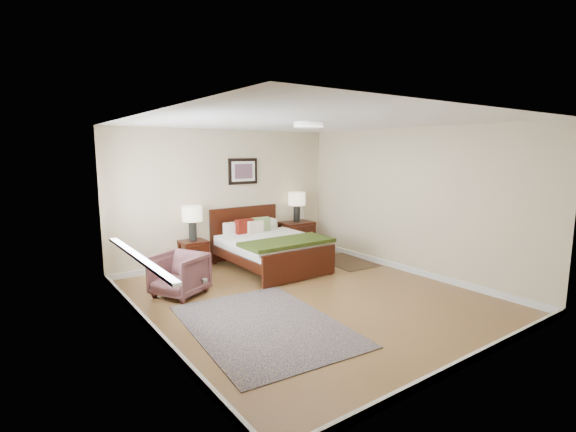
# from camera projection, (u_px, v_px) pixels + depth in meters

# --- Properties ---
(floor) EXTENTS (5.00, 5.00, 0.00)m
(floor) POSITION_uv_depth(u_px,v_px,m) (307.00, 297.00, 6.09)
(floor) COLOR olive
(floor) RESTS_ON ground
(back_wall) EXTENTS (4.50, 0.04, 2.50)m
(back_wall) POSITION_uv_depth(u_px,v_px,m) (227.00, 197.00, 7.91)
(back_wall) COLOR #C5AF8E
(back_wall) RESTS_ON ground
(front_wall) EXTENTS (4.50, 0.04, 2.50)m
(front_wall) POSITION_uv_depth(u_px,v_px,m) (474.00, 243.00, 3.88)
(front_wall) COLOR #C5AF8E
(front_wall) RESTS_ON ground
(left_wall) EXTENTS (0.04, 5.00, 2.50)m
(left_wall) POSITION_uv_depth(u_px,v_px,m) (148.00, 229.00, 4.61)
(left_wall) COLOR #C5AF8E
(left_wall) RESTS_ON ground
(right_wall) EXTENTS (0.04, 5.00, 2.50)m
(right_wall) POSITION_uv_depth(u_px,v_px,m) (410.00, 201.00, 7.18)
(right_wall) COLOR #C5AF8E
(right_wall) RESTS_ON ground
(ceiling) EXTENTS (4.50, 5.00, 0.02)m
(ceiling) POSITION_uv_depth(u_px,v_px,m) (309.00, 122.00, 5.70)
(ceiling) COLOR white
(ceiling) RESTS_ON back_wall
(window) EXTENTS (0.11, 2.72, 1.32)m
(window) POSITION_uv_depth(u_px,v_px,m) (134.00, 210.00, 5.18)
(window) COLOR silver
(window) RESTS_ON left_wall
(door) EXTENTS (0.06, 1.00, 2.18)m
(door) POSITION_uv_depth(u_px,v_px,m) (221.00, 285.00, 3.24)
(door) COLOR silver
(door) RESTS_ON ground
(ceil_fixture) EXTENTS (0.44, 0.44, 0.08)m
(ceil_fixture) POSITION_uv_depth(u_px,v_px,m) (309.00, 124.00, 5.71)
(ceil_fixture) COLOR white
(ceil_fixture) RESTS_ON ceiling
(bed) EXTENTS (1.57, 1.88, 1.02)m
(bed) POSITION_uv_depth(u_px,v_px,m) (269.00, 243.00, 7.48)
(bed) COLOR #350E07
(bed) RESTS_ON ground
(wall_art) EXTENTS (0.62, 0.05, 0.50)m
(wall_art) POSITION_uv_depth(u_px,v_px,m) (243.00, 171.00, 8.01)
(wall_art) COLOR black
(wall_art) RESTS_ON back_wall
(nightstand_left) EXTENTS (0.45, 0.40, 0.53)m
(nightstand_left) POSITION_uv_depth(u_px,v_px,m) (194.00, 247.00, 7.38)
(nightstand_left) COLOR #350E07
(nightstand_left) RESTS_ON ground
(nightstand_right) EXTENTS (0.65, 0.49, 0.65)m
(nightstand_right) POSITION_uv_depth(u_px,v_px,m) (297.00, 234.00, 8.70)
(nightstand_right) COLOR #350E07
(nightstand_right) RESTS_ON ground
(lamp_left) EXTENTS (0.35, 0.35, 0.61)m
(lamp_left) POSITION_uv_depth(u_px,v_px,m) (192.00, 217.00, 7.31)
(lamp_left) COLOR black
(lamp_left) RESTS_ON nightstand_left
(lamp_right) EXTENTS (0.35, 0.35, 0.61)m
(lamp_right) POSITION_uv_depth(u_px,v_px,m) (297.00, 201.00, 8.60)
(lamp_right) COLOR black
(lamp_right) RESTS_ON nightstand_right
(armchair) EXTENTS (0.92, 0.91, 0.63)m
(armchair) POSITION_uv_depth(u_px,v_px,m) (179.00, 274.00, 6.11)
(armchair) COLOR brown
(armchair) RESTS_ON ground
(rug_persian) EXTENTS (1.86, 2.49, 0.01)m
(rug_persian) POSITION_uv_depth(u_px,v_px,m) (264.00, 325.00, 5.07)
(rug_persian) COLOR #0B1139
(rug_persian) RESTS_ON ground
(rug_navy) EXTENTS (0.84, 1.20, 0.01)m
(rug_navy) POSITION_uv_depth(u_px,v_px,m) (346.00, 262.00, 8.00)
(rug_navy) COLOR black
(rug_navy) RESTS_ON ground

